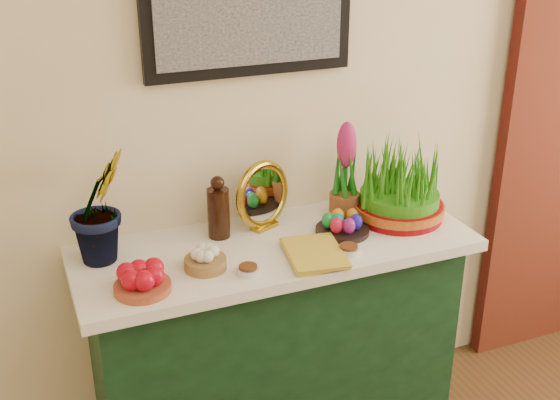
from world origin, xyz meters
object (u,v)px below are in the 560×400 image
object	(u,v)px
mirror	(263,196)
book	(287,256)
hyacinth_green	(98,189)
sideboard	(275,351)
wheatgrass_sabzeh	(400,187)

from	to	relation	value
mirror	book	distance (m)	0.29
hyacinth_green	mirror	world-z (taller)	hyacinth_green
sideboard	book	size ratio (longest dim) A/B	5.28
mirror	wheatgrass_sabzeh	distance (m)	0.51
mirror	hyacinth_green	bearing A→B (deg)	-176.96
hyacinth_green	book	size ratio (longest dim) A/B	2.05
sideboard	hyacinth_green	bearing A→B (deg)	169.97
hyacinth_green	mirror	xyz separation A→B (m)	(0.57, 0.03, -0.13)
hyacinth_green	sideboard	bearing A→B (deg)	-39.87
book	sideboard	bearing A→B (deg)	95.19
sideboard	book	world-z (taller)	book
hyacinth_green	book	world-z (taller)	hyacinth_green
wheatgrass_sabzeh	hyacinth_green	bearing A→B (deg)	175.32
mirror	book	bearing A→B (deg)	-93.38
sideboard	wheatgrass_sabzeh	distance (m)	0.77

